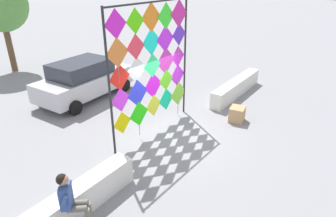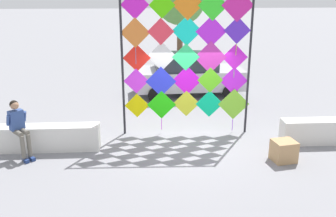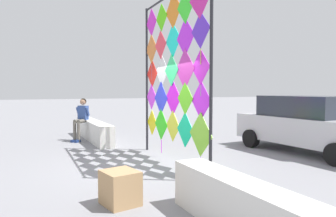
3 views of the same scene
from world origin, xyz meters
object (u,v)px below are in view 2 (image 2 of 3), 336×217
(kite_display_rack, at_px, (187,54))
(parked_car, at_px, (188,74))
(cardboard_box_large, at_px, (284,151))
(tree_palm_like, at_px, (181,1))
(seated_vendor, at_px, (19,125))

(kite_display_rack, relative_size, parked_car, 0.98)
(parked_car, bearing_deg, cardboard_box_large, -74.40)
(parked_car, height_order, tree_palm_like, tree_palm_like)
(seated_vendor, height_order, cardboard_box_large, seated_vendor)
(parked_car, xyz_separation_m, tree_palm_like, (0.31, 6.49, 2.58))
(seated_vendor, relative_size, tree_palm_like, 0.32)
(tree_palm_like, bearing_deg, parked_car, -92.77)
(kite_display_rack, bearing_deg, tree_palm_like, 85.50)
(kite_display_rack, xyz_separation_m, seated_vendor, (-4.54, -1.48, -1.53))
(kite_display_rack, height_order, cardboard_box_large, kite_display_rack)
(seated_vendor, bearing_deg, tree_palm_like, 66.24)
(seated_vendor, distance_m, cardboard_box_large, 6.92)
(kite_display_rack, relative_size, seated_vendor, 2.79)
(kite_display_rack, distance_m, cardboard_box_large, 3.82)
(parked_car, bearing_deg, kite_display_rack, -97.11)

